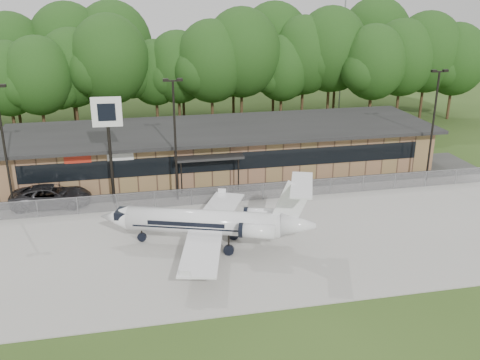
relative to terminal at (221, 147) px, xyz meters
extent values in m
plane|color=#2C4418|center=(0.00, -23.94, -2.18)|extent=(160.00, 160.00, 0.00)
cube|color=#9E9B93|center=(0.00, -15.94, -2.14)|extent=(64.00, 18.00, 0.08)
cube|color=#383835|center=(0.00, -4.44, -2.15)|extent=(50.00, 9.00, 0.06)
cube|color=brown|center=(0.00, 0.06, -0.18)|extent=(40.00, 10.00, 4.00)
cube|color=black|center=(0.00, -4.96, 0.12)|extent=(36.00, 0.08, 1.60)
cube|color=black|center=(0.00, -0.44, 1.97)|extent=(41.00, 11.50, 0.30)
cube|color=black|center=(-2.00, -5.54, 0.82)|extent=(6.00, 1.60, 0.20)
cube|color=red|center=(-13.00, -4.99, 1.22)|extent=(2.20, 0.06, 0.70)
cube|color=silver|center=(-9.50, -4.99, 1.22)|extent=(2.20, 0.06, 0.70)
cube|color=gray|center=(0.00, -8.94, -1.43)|extent=(46.00, 0.03, 1.50)
cube|color=gray|center=(0.00, -8.94, -0.68)|extent=(46.00, 0.04, 0.04)
cylinder|color=gray|center=(22.00, 24.06, 10.32)|extent=(0.20, 0.20, 25.00)
cylinder|color=black|center=(-18.00, -7.44, 2.82)|extent=(0.18, 0.18, 10.00)
cube|color=black|center=(-17.45, -7.44, 7.94)|extent=(0.45, 0.30, 0.22)
cylinder|color=black|center=(-5.00, -7.44, 2.82)|extent=(0.18, 0.18, 10.00)
cube|color=black|center=(-5.00, -7.44, 7.87)|extent=(1.20, 0.12, 0.12)
cube|color=black|center=(-5.55, -7.44, 7.94)|extent=(0.45, 0.30, 0.22)
cube|color=black|center=(-4.45, -7.44, 7.94)|extent=(0.45, 0.30, 0.22)
cylinder|color=black|center=(18.00, -7.44, 2.82)|extent=(0.18, 0.18, 10.00)
cube|color=black|center=(18.00, -7.44, 7.87)|extent=(1.20, 0.12, 0.12)
cube|color=black|center=(17.45, -7.44, 7.94)|extent=(0.45, 0.30, 0.22)
cube|color=black|center=(18.55, -7.44, 7.94)|extent=(0.45, 0.30, 0.22)
cylinder|color=white|center=(-4.04, -16.36, -0.38)|extent=(10.52, 5.08, 1.69)
cone|color=white|center=(-10.02, -14.28, -0.38)|extent=(2.55, 2.29, 1.69)
cone|color=white|center=(2.03, -18.49, -0.22)|extent=(2.75, 2.36, 1.69)
cube|color=white|center=(-4.70, -19.83, -0.86)|extent=(4.28, 6.74, 0.13)
cube|color=white|center=(-2.40, -13.25, -0.86)|extent=(4.28, 6.74, 0.13)
cylinder|color=white|center=(-0.89, -18.86, -0.22)|extent=(2.50, 1.66, 0.95)
cylinder|color=white|center=(-0.02, -16.37, -0.22)|extent=(2.50, 1.66, 0.95)
cube|color=white|center=(1.53, -18.31, 1.31)|extent=(2.50, 0.99, 3.18)
cube|color=white|center=(2.13, -18.52, 2.63)|extent=(2.90, 5.03, 0.11)
cube|color=black|center=(-9.32, -14.52, -0.09)|extent=(1.41, 1.54, 0.53)
cube|color=black|center=(-2.25, -16.99, -1.81)|extent=(1.63, 2.67, 0.74)
cylinder|color=black|center=(-8.23, -14.90, -1.81)|extent=(0.81, 0.81, 0.23)
imported|color=#343436|center=(-15.21, -6.61, -1.29)|extent=(6.49, 3.23, 1.77)
cylinder|color=black|center=(-10.21, -7.14, 2.07)|extent=(0.27, 0.27, 8.50)
cube|color=silver|center=(-10.21, -7.14, 5.58)|extent=(2.35, 0.40, 2.34)
cube|color=black|center=(-10.22, -7.28, 5.58)|extent=(1.38, 0.13, 1.38)
camera|label=1|loc=(-8.46, -49.40, 14.82)|focal=40.00mm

